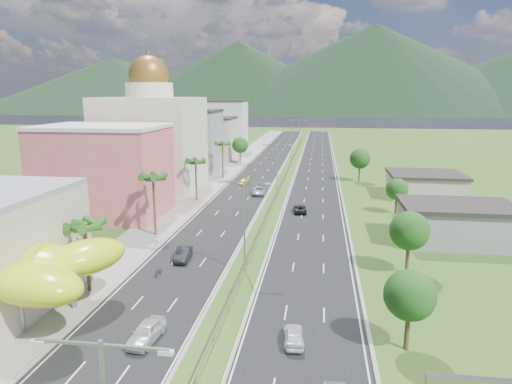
% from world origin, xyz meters
% --- Properties ---
extents(ground, '(500.00, 500.00, 0.00)m').
position_xyz_m(ground, '(0.00, 0.00, 0.00)').
color(ground, '#2D5119').
rests_on(ground, ground).
extents(road_left, '(11.00, 260.00, 0.04)m').
position_xyz_m(road_left, '(-7.50, 90.00, 0.02)').
color(road_left, black).
rests_on(road_left, ground).
extents(road_right, '(11.00, 260.00, 0.04)m').
position_xyz_m(road_right, '(7.50, 90.00, 0.02)').
color(road_right, black).
rests_on(road_right, ground).
extents(sidewalk_left, '(7.00, 260.00, 0.12)m').
position_xyz_m(sidewalk_left, '(-17.00, 90.00, 0.06)').
color(sidewalk_left, gray).
rests_on(sidewalk_left, ground).
extents(median_guardrail, '(0.10, 216.06, 0.76)m').
position_xyz_m(median_guardrail, '(0.00, 71.99, 0.62)').
color(median_guardrail, gray).
rests_on(median_guardrail, ground).
extents(streetlight_median_b, '(6.04, 0.25, 11.00)m').
position_xyz_m(streetlight_median_b, '(0.00, 10.00, 6.75)').
color(streetlight_median_b, gray).
rests_on(streetlight_median_b, ground).
extents(streetlight_median_c, '(6.04, 0.25, 11.00)m').
position_xyz_m(streetlight_median_c, '(0.00, 50.00, 6.75)').
color(streetlight_median_c, gray).
rests_on(streetlight_median_c, ground).
extents(streetlight_median_d, '(6.04, 0.25, 11.00)m').
position_xyz_m(streetlight_median_d, '(0.00, 95.00, 6.75)').
color(streetlight_median_d, gray).
rests_on(streetlight_median_d, ground).
extents(streetlight_median_e, '(6.04, 0.25, 11.00)m').
position_xyz_m(streetlight_median_e, '(0.00, 140.00, 6.75)').
color(streetlight_median_e, gray).
rests_on(streetlight_median_e, ground).
extents(lime_canopy, '(18.00, 15.00, 7.40)m').
position_xyz_m(lime_canopy, '(-20.00, -4.00, 4.99)').
color(lime_canopy, yellow).
rests_on(lime_canopy, ground).
extents(pink_shophouse, '(20.00, 15.00, 15.00)m').
position_xyz_m(pink_shophouse, '(-28.00, 32.00, 7.50)').
color(pink_shophouse, '#D2565C').
rests_on(pink_shophouse, ground).
extents(domed_building, '(20.00, 20.00, 28.70)m').
position_xyz_m(domed_building, '(-28.00, 55.00, 11.35)').
color(domed_building, beige).
rests_on(domed_building, ground).
extents(midrise_grey, '(16.00, 15.00, 16.00)m').
position_xyz_m(midrise_grey, '(-27.00, 80.00, 8.00)').
color(midrise_grey, gray).
rests_on(midrise_grey, ground).
extents(midrise_beige, '(16.00, 15.00, 13.00)m').
position_xyz_m(midrise_beige, '(-27.00, 102.00, 6.50)').
color(midrise_beige, '#B6A795').
rests_on(midrise_beige, ground).
extents(midrise_white, '(16.00, 15.00, 18.00)m').
position_xyz_m(midrise_white, '(-27.00, 125.00, 9.00)').
color(midrise_white, silver).
rests_on(midrise_white, ground).
extents(shed_near, '(15.00, 10.00, 5.00)m').
position_xyz_m(shed_near, '(28.00, 25.00, 2.50)').
color(shed_near, gray).
rests_on(shed_near, ground).
extents(shed_far, '(14.00, 12.00, 4.40)m').
position_xyz_m(shed_far, '(30.00, 55.00, 2.20)').
color(shed_far, '#B6A795').
rests_on(shed_far, ground).
extents(palm_tree_b, '(3.60, 3.60, 8.10)m').
position_xyz_m(palm_tree_b, '(-15.50, 2.00, 7.06)').
color(palm_tree_b, '#47301C').
rests_on(palm_tree_b, ground).
extents(palm_tree_c, '(3.60, 3.60, 9.60)m').
position_xyz_m(palm_tree_c, '(-15.50, 22.00, 8.50)').
color(palm_tree_c, '#47301C').
rests_on(palm_tree_c, ground).
extents(palm_tree_d, '(3.60, 3.60, 8.60)m').
position_xyz_m(palm_tree_d, '(-15.50, 45.00, 7.54)').
color(palm_tree_d, '#47301C').
rests_on(palm_tree_d, ground).
extents(palm_tree_e, '(3.60, 3.60, 9.40)m').
position_xyz_m(palm_tree_e, '(-15.50, 70.00, 8.31)').
color(palm_tree_e, '#47301C').
rests_on(palm_tree_e, ground).
extents(leafy_tree_lfar, '(4.90, 4.90, 8.05)m').
position_xyz_m(leafy_tree_lfar, '(-15.50, 95.00, 5.58)').
color(leafy_tree_lfar, '#47301C').
rests_on(leafy_tree_lfar, ground).
extents(leafy_tree_ra, '(4.20, 4.20, 6.90)m').
position_xyz_m(leafy_tree_ra, '(16.00, -5.00, 4.78)').
color(leafy_tree_ra, '#47301C').
rests_on(leafy_tree_ra, ground).
extents(leafy_tree_rb, '(4.55, 4.55, 7.47)m').
position_xyz_m(leafy_tree_rb, '(19.00, 12.00, 5.18)').
color(leafy_tree_rb, '#47301C').
rests_on(leafy_tree_rb, ground).
extents(leafy_tree_rc, '(3.85, 3.85, 6.33)m').
position_xyz_m(leafy_tree_rc, '(22.00, 40.00, 4.37)').
color(leafy_tree_rc, '#47301C').
rests_on(leafy_tree_rc, ground).
extents(leafy_tree_rd, '(4.90, 4.90, 8.05)m').
position_xyz_m(leafy_tree_rd, '(18.00, 70.00, 5.58)').
color(leafy_tree_rd, '#47301C').
rests_on(leafy_tree_rd, ground).
extents(mountain_ridge, '(860.00, 140.00, 90.00)m').
position_xyz_m(mountain_ridge, '(60.00, 450.00, 0.00)').
color(mountain_ridge, black).
rests_on(mountain_ridge, ground).
extents(car_white_near_left, '(2.36, 4.97, 1.64)m').
position_xyz_m(car_white_near_left, '(-5.69, -6.84, 0.86)').
color(car_white_near_left, silver).
rests_on(car_white_near_left, road_left).
extents(car_dark_left, '(2.10, 4.87, 1.56)m').
position_xyz_m(car_dark_left, '(-8.33, 12.47, 0.82)').
color(car_dark_left, black).
rests_on(car_dark_left, road_left).
extents(car_silver_mid_left, '(3.15, 5.88, 1.57)m').
position_xyz_m(car_silver_mid_left, '(-3.98, 52.01, 0.82)').
color(car_silver_mid_left, '#9C9EA3').
rests_on(car_silver_mid_left, road_left).
extents(car_yellow_far_left, '(2.41, 4.56, 1.26)m').
position_xyz_m(car_yellow_far_left, '(-8.94, 61.94, 0.67)').
color(car_yellow_far_left, yellow).
rests_on(car_yellow_far_left, road_left).
extents(car_white_near_right, '(2.03, 4.22, 1.39)m').
position_xyz_m(car_white_near_right, '(6.75, -5.42, 0.73)').
color(car_white_near_right, white).
rests_on(car_white_near_right, road_right).
extents(car_dark_far_right, '(2.68, 4.92, 1.31)m').
position_xyz_m(car_dark_far_right, '(5.23, 38.34, 0.69)').
color(car_dark_far_right, black).
rests_on(car_dark_far_right, road_right).
extents(motorcycle, '(0.65, 1.95, 1.23)m').
position_xyz_m(motorcycle, '(-9.61, 6.92, 0.66)').
color(motorcycle, black).
rests_on(motorcycle, road_left).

